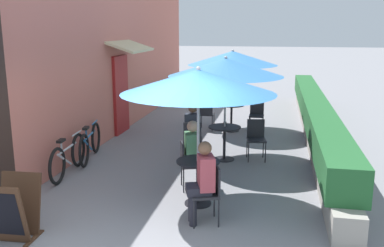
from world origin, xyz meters
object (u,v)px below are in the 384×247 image
at_px(patio_table_near, 198,174).
at_px(cafe_chair_mid_right, 256,136).
at_px(patio_umbrella_near, 198,82).
at_px(coffee_cup_mid, 225,124).
at_px(coffee_cup_far, 230,102).
at_px(coffee_cup_near, 201,160).
at_px(bicycle_leaning, 68,157).
at_px(patio_table_mid, 224,137).
at_px(patio_umbrella_far, 233,58).
at_px(seated_patron_near_left, 195,152).
at_px(cafe_chair_near_right, 210,190).
at_px(cafe_chair_near_left, 188,161).
at_px(seated_patron_near_right, 202,179).
at_px(bicycle_second, 90,143).
at_px(cafe_chair_far_right, 257,113).
at_px(seated_patron_mid_left, 193,129).
at_px(cafe_chair_far_left, 206,112).
at_px(patio_umbrella_mid, 226,67).
at_px(cafe_chair_mid_left, 192,137).
at_px(menu_board, 13,209).
at_px(patio_table_far, 231,113).

bearing_deg(patio_table_near, cafe_chair_mid_right, 73.35).
bearing_deg(patio_umbrella_near, coffee_cup_mid, 87.25).
bearing_deg(coffee_cup_far, cafe_chair_mid_right, -71.82).
height_order(coffee_cup_near, bicycle_leaning, coffee_cup_near).
bearing_deg(patio_table_mid, patio_table_near, -92.94).
xyz_separation_m(patio_table_mid, patio_umbrella_far, (-0.14, 2.70, 1.51)).
bearing_deg(seated_patron_near_left, patio_table_near, -2.92).
height_order(cafe_chair_near_right, coffee_cup_near, cafe_chair_near_right).
xyz_separation_m(cafe_chair_near_left, seated_patron_near_right, (0.48, -1.30, 0.17)).
bearing_deg(patio_table_near, bicycle_second, 144.92).
bearing_deg(cafe_chair_far_right, patio_umbrella_near, 82.16).
relative_size(cafe_chair_near_left, seated_patron_near_left, 0.70).
height_order(coffee_cup_near, seated_patron_mid_left, seated_patron_mid_left).
xyz_separation_m(seated_patron_mid_left, cafe_chair_mid_right, (1.36, 0.27, -0.17)).
xyz_separation_m(cafe_chair_near_right, cafe_chair_far_left, (-0.99, 5.73, 0.00)).
height_order(seated_patron_mid_left, coffee_cup_far, seated_patron_mid_left).
bearing_deg(patio_umbrella_mid, cafe_chair_far_left, 107.53).
distance_m(cafe_chair_far_right, coffee_cup_far, 0.78).
bearing_deg(cafe_chair_mid_left, seated_patron_mid_left, 90.00).
height_order(cafe_chair_near_right, patio_umbrella_mid, patio_umbrella_mid).
relative_size(cafe_chair_far_right, menu_board, 1.01).
bearing_deg(patio_table_near, patio_umbrella_mid, 87.06).
bearing_deg(bicycle_second, cafe_chair_near_right, -50.81).
bearing_deg(patio_umbrella_mid, cafe_chair_mid_left, -164.24).
relative_size(seated_patron_near_left, cafe_chair_mid_left, 1.44).
bearing_deg(seated_patron_near_left, patio_umbrella_mid, 151.69).
relative_size(patio_table_far, bicycle_second, 0.43).
bearing_deg(cafe_chair_mid_left, menu_board, -123.13).
bearing_deg(seated_patron_near_right, patio_umbrella_mid, -17.42).
bearing_deg(menu_board, cafe_chair_near_right, 18.99).
distance_m(coffee_cup_near, patio_table_mid, 2.59).
distance_m(patio_umbrella_near, coffee_cup_near, 1.24).
bearing_deg(cafe_chair_near_left, patio_umbrella_mid, 148.70).
distance_m(coffee_cup_mid, coffee_cup_far, 2.71).
bearing_deg(coffee_cup_far, coffee_cup_near, -88.69).
bearing_deg(seated_patron_near_left, seated_patron_mid_left, 173.76).
bearing_deg(bicycle_second, coffee_cup_mid, 1.38).
relative_size(cafe_chair_mid_right, patio_table_far, 1.17).
bearing_deg(seated_patron_mid_left, coffee_cup_far, 70.43).
height_order(coffee_cup_mid, bicycle_second, coffee_cup_mid).
bearing_deg(patio_table_far, cafe_chair_near_left, -93.55).
relative_size(coffee_cup_mid, cafe_chair_far_right, 0.10).
bearing_deg(coffee_cup_far, patio_umbrella_near, -89.43).
bearing_deg(seated_patron_near_left, coffee_cup_far, 159.84).
xyz_separation_m(cafe_chair_mid_right, coffee_cup_mid, (-0.67, -0.12, 0.27)).
height_order(seated_patron_near_left, coffee_cup_far, seated_patron_near_left).
bearing_deg(patio_umbrella_far, patio_table_mid, -87.11).
relative_size(seated_patron_near_left, cafe_chair_mid_right, 1.44).
bearing_deg(seated_patron_near_right, patio_table_far, -16.58).
bearing_deg(patio_umbrella_near, patio_umbrella_far, 90.11).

